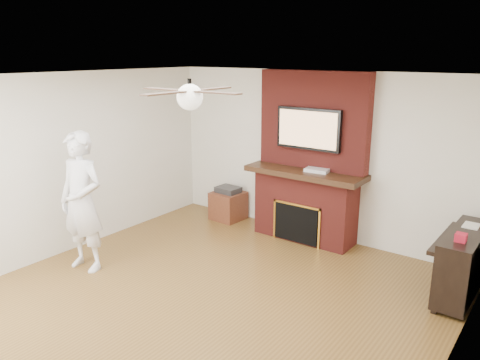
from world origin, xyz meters
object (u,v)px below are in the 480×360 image
Objects in this scene: side_table at (228,204)px; piano at (462,262)px; person at (82,202)px; fireplace at (308,174)px.

piano is (3.76, -0.48, 0.17)m from side_table.
person is at bearing -94.47° from side_table.
piano is (2.31, -0.55, -0.57)m from fireplace.
person is at bearing -124.38° from fireplace.
side_table is 3.79m from piano.
piano is at bearing -3.89° from side_table.
fireplace is at bearing 167.38° from piano.
fireplace is at bearing 47.67° from person.
side_table is at bearing 173.46° from piano.
person is 2.68m from side_table.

